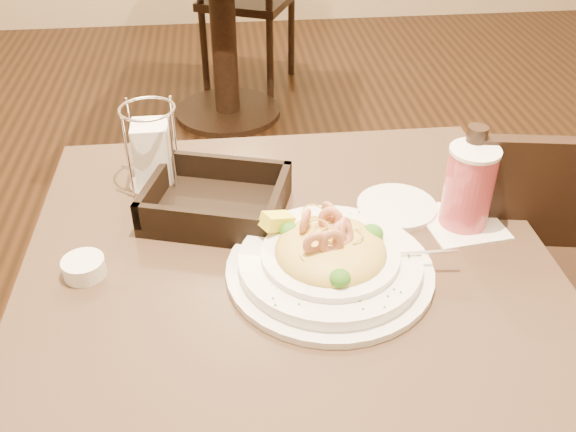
{
  "coord_description": "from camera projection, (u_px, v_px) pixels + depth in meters",
  "views": [
    {
      "loc": [
        -0.09,
        -0.84,
        1.44
      ],
      "look_at": [
        0.0,
        0.02,
        0.83
      ],
      "focal_mm": 40.0,
      "sensor_mm": 36.0,
      "label": 1
    }
  ],
  "objects": [
    {
      "name": "pasta_bowl",
      "position": [
        330.0,
        258.0,
        1.05
      ],
      "size": [
        0.38,
        0.34,
        0.11
      ],
      "rotation": [
        0.0,
        0.0,
        -0.23
      ],
      "color": "white",
      "rests_on": "main_table"
    },
    {
      "name": "side_plate",
      "position": [
        397.0,
        206.0,
        1.21
      ],
      "size": [
        0.18,
        0.18,
        0.01
      ],
      "primitive_type": "cylinder",
      "rotation": [
        0.0,
        0.0,
        0.26
      ],
      "color": "white",
      "rests_on": "main_table"
    },
    {
      "name": "drink_glass",
      "position": [
        468.0,
        188.0,
        1.13
      ],
      "size": [
        0.15,
        0.15,
        0.15
      ],
      "rotation": [
        0.0,
        0.0,
        0.13
      ],
      "color": "white",
      "rests_on": "main_table"
    },
    {
      "name": "background_table",
      "position": [
        222.0,
        13.0,
        2.92
      ],
      "size": [
        1.09,
        1.09,
        0.75
      ],
      "rotation": [
        0.0,
        0.0,
        -0.24
      ],
      "color": "black",
      "rests_on": "ground"
    },
    {
      "name": "napkin_caddy",
      "position": [
        153.0,
        153.0,
        1.24
      ],
      "size": [
        0.11,
        0.11,
        0.17
      ],
      "rotation": [
        0.0,
        0.0,
        0.1
      ],
      "color": "silver",
      "rests_on": "main_table"
    },
    {
      "name": "main_table",
      "position": [
        289.0,
        357.0,
        1.22
      ],
      "size": [
        0.9,
        0.9,
        0.75
      ],
      "color": "black",
      "rests_on": "ground"
    },
    {
      "name": "butter_ramekin",
      "position": [
        84.0,
        267.0,
        1.05
      ],
      "size": [
        0.07,
        0.07,
        0.03
      ],
      "primitive_type": "cylinder",
      "rotation": [
        0.0,
        0.0,
        0.05
      ],
      "color": "white",
      "rests_on": "main_table"
    },
    {
      "name": "dining_chair_near",
      "position": [
        516.0,
        274.0,
        1.44
      ],
      "size": [
        0.48,
        0.48,
        0.93
      ],
      "rotation": [
        0.0,
        0.0,
        2.97
      ],
      "color": "black",
      "rests_on": "ground"
    },
    {
      "name": "bread_basket",
      "position": [
        217.0,
        203.0,
        1.19
      ],
      "size": [
        0.29,
        0.26,
        0.07
      ],
      "rotation": [
        0.0,
        0.0,
        -0.29
      ],
      "color": "black",
      "rests_on": "main_table"
    }
  ]
}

